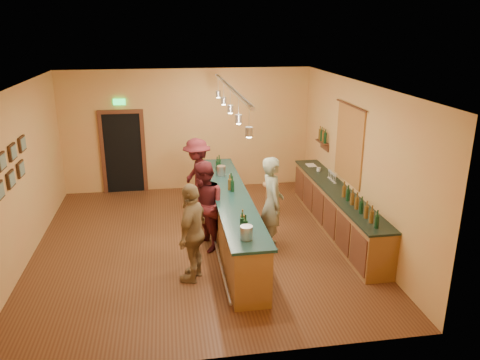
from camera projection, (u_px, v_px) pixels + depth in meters
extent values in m
plane|color=#4F2B16|center=(200.00, 243.00, 9.56)|extent=(7.00, 7.00, 0.00)
cube|color=silver|center=(195.00, 85.00, 8.55)|extent=(6.50, 7.00, 0.02)
cube|color=#DF9153|center=(188.00, 130.00, 12.33)|extent=(6.50, 0.02, 3.20)
cube|color=#DF9153|center=(218.00, 251.00, 5.78)|extent=(6.50, 0.02, 3.20)
cube|color=#DF9153|center=(20.00, 177.00, 8.57)|extent=(0.02, 7.00, 3.20)
cube|color=#DF9153|center=(356.00, 161.00, 9.54)|extent=(0.02, 7.00, 3.20)
cube|color=black|center=(123.00, 153.00, 12.24)|extent=(0.95, 0.06, 2.10)
cube|color=#542A19|center=(103.00, 154.00, 12.14)|extent=(0.10, 0.08, 2.10)
cube|color=#542A19|center=(144.00, 153.00, 12.30)|extent=(0.10, 0.08, 2.10)
cube|color=#542A19|center=(120.00, 112.00, 11.87)|extent=(1.15, 0.08, 0.10)
cube|color=#19E54C|center=(119.00, 102.00, 11.78)|extent=(0.30, 0.04, 0.15)
cube|color=maroon|center=(349.00, 145.00, 9.83)|extent=(0.03, 1.40, 1.60)
cube|color=#542A19|center=(322.00, 142.00, 11.32)|extent=(0.16, 0.55, 0.03)
cube|color=#542A19|center=(325.00, 146.00, 11.37)|extent=(0.03, 0.55, 0.18)
cube|color=brown|center=(336.00, 211.00, 10.05)|extent=(0.55, 4.50, 0.90)
cube|color=black|center=(338.00, 190.00, 9.90)|extent=(0.60, 4.55, 0.04)
cylinder|color=silver|center=(319.00, 169.00, 11.10)|extent=(0.09, 0.09, 0.09)
cube|color=silver|center=(311.00, 165.00, 11.58)|extent=(0.22, 0.30, 0.01)
cube|color=brown|center=(231.00, 219.00, 9.50)|extent=(0.60, 5.00, 1.00)
cube|color=#133230|center=(231.00, 195.00, 9.34)|extent=(0.70, 5.10, 0.05)
cylinder|color=silver|center=(214.00, 236.00, 9.56)|extent=(0.05, 5.00, 0.05)
cylinder|color=silver|center=(246.00, 233.00, 7.32)|extent=(0.20, 0.20, 0.22)
cylinder|color=silver|center=(221.00, 171.00, 10.41)|extent=(0.20, 0.20, 0.22)
cube|color=silver|center=(230.00, 88.00, 8.67)|extent=(0.06, 4.60, 0.05)
cylinder|color=silver|center=(249.00, 118.00, 6.85)|extent=(0.01, 0.01, 0.35)
cylinder|color=#A5A5AD|center=(249.00, 132.00, 6.92)|extent=(0.11, 0.11, 0.14)
cylinder|color=#FFEABF|center=(249.00, 137.00, 6.94)|extent=(0.08, 0.08, 0.02)
cylinder|color=silver|center=(239.00, 107.00, 7.79)|extent=(0.01, 0.01, 0.35)
cylinder|color=#A5A5AD|center=(239.00, 119.00, 7.85)|extent=(0.11, 0.11, 0.14)
cylinder|color=#FFEABF|center=(239.00, 124.00, 7.88)|extent=(0.08, 0.08, 0.02)
cylinder|color=silver|center=(230.00, 98.00, 8.73)|extent=(0.01, 0.01, 0.35)
cylinder|color=#A5A5AD|center=(230.00, 109.00, 8.79)|extent=(0.11, 0.11, 0.14)
cylinder|color=#FFEABF|center=(230.00, 113.00, 8.82)|extent=(0.08, 0.08, 0.02)
cylinder|color=silver|center=(224.00, 91.00, 9.66)|extent=(0.01, 0.01, 0.35)
cylinder|color=#A5A5AD|center=(224.00, 101.00, 9.73)|extent=(0.11, 0.11, 0.14)
cylinder|color=#FFEABF|center=(224.00, 104.00, 9.75)|extent=(0.08, 0.08, 0.02)
cylinder|color=silver|center=(218.00, 85.00, 10.60)|extent=(0.01, 0.01, 0.35)
cylinder|color=#A5A5AD|center=(218.00, 94.00, 10.66)|extent=(0.11, 0.11, 0.14)
cylinder|color=#FFEABF|center=(218.00, 97.00, 10.69)|extent=(0.08, 0.08, 0.02)
imported|color=gray|center=(272.00, 203.00, 9.14)|extent=(0.46, 0.69, 1.87)
imported|color=#59191E|center=(205.00, 207.00, 9.07)|extent=(0.93, 1.05, 1.79)
imported|color=#997A51|center=(193.00, 232.00, 7.98)|extent=(0.81, 1.12, 1.77)
imported|color=#59191E|center=(197.00, 176.00, 10.87)|extent=(0.97, 1.31, 1.80)
cylinder|color=#AB744D|center=(271.00, 184.00, 10.82)|extent=(0.37, 0.37, 0.04)
cylinder|color=#AB744D|center=(276.00, 199.00, 10.96)|extent=(0.04, 0.04, 0.72)
cylinder|color=#AB744D|center=(266.00, 198.00, 11.04)|extent=(0.04, 0.04, 0.72)
cylinder|color=#AB744D|center=(268.00, 202.00, 10.81)|extent=(0.04, 0.04, 0.72)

